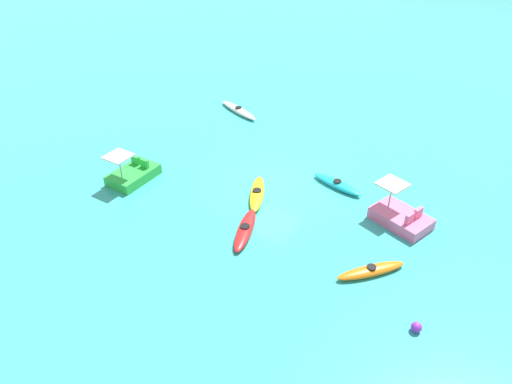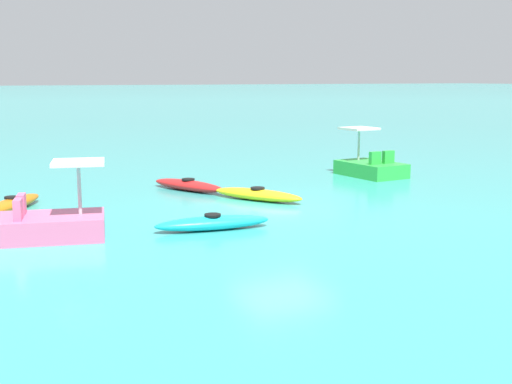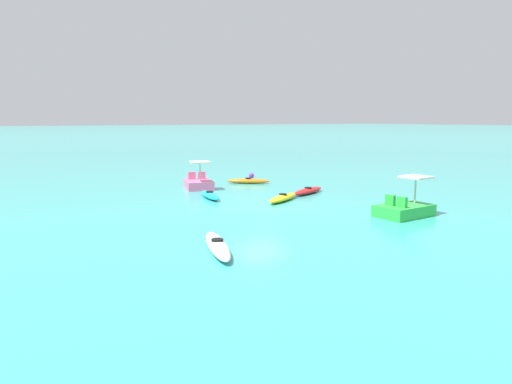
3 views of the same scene
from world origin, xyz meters
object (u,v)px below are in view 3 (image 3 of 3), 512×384
Objects in this scene: pedal_boat_green at (404,208)px; buoy_purple at (251,175)px; kayak_orange at (248,181)px; kayak_yellow at (283,198)px; kayak_red at (308,191)px; kayak_white at (217,245)px; pedal_boat_pink at (198,183)px; kayak_cyan at (210,195)px.

buoy_purple is at bearing -3.78° from pedal_boat_green.
kayak_orange is 6.64m from kayak_yellow.
kayak_red is at bearing 173.76° from buoy_purple.
kayak_red is at bearing -51.32° from kayak_white.
pedal_boat_green is at bearing -176.92° from kayak_orange.
kayak_red is 6.65m from pedal_boat_pink.
kayak_orange is at bearing -33.71° from kayak_white.
pedal_boat_green is at bearing -148.30° from kayak_cyan.
buoy_purple is (2.63, -5.23, -0.16)m from pedal_boat_pink.
buoy_purple is at bearing -33.86° from kayak_white.
kayak_white is 9.23m from kayak_yellow.
kayak_red is at bearing -105.85° from kayak_cyan.
kayak_red is 8.03× the size of buoy_purple.
kayak_white is 1.35× the size of kayak_orange.
kayak_white is 1.27× the size of pedal_boat_pink.
pedal_boat_pink is (3.48, -0.91, 0.17)m from kayak_cyan.
kayak_orange is 0.91× the size of kayak_yellow.
kayak_yellow is 1.11× the size of pedal_boat_green.
kayak_red is 6.88m from pedal_boat_green.
pedal_boat_pink is 7.50× the size of buoy_purple.
kayak_cyan is at bearing 31.70° from pedal_boat_green.
pedal_boat_green is (-11.86, -4.27, 0.00)m from pedal_boat_pink.
pedal_boat_pink is (4.99, 4.39, 0.17)m from kayak_red.
kayak_yellow is (-6.43, 1.68, 0.00)m from kayak_orange.
pedal_boat_green is (-5.73, -2.33, 0.17)m from kayak_yellow.
kayak_cyan is 9.85m from pedal_boat_green.
kayak_red is 1.03× the size of kayak_yellow.
kayak_cyan is at bearing 129.90° from kayak_orange.
kayak_orange is 1.01× the size of pedal_boat_green.
kayak_cyan is 1.08× the size of kayak_orange.
pedal_boat_green is (-6.88, 0.12, 0.17)m from kayak_red.
kayak_red is 11.84m from kayak_white.
buoy_purple is at bearing -34.66° from kayak_orange.
pedal_boat_pink is at bearing -21.37° from kayak_white.
pedal_boat_green is at bearing 178.97° from kayak_red.
kayak_cyan and kayak_orange have the same top height.
kayak_white is 15.25m from kayak_orange.
kayak_red is at bearing -171.62° from kayak_orange.
kayak_cyan reaches higher than buoy_purple.
kayak_red is 0.84× the size of kayak_white.
pedal_boat_pink reaches higher than kayak_white.
kayak_orange is at bearing -85.31° from pedal_boat_pink.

